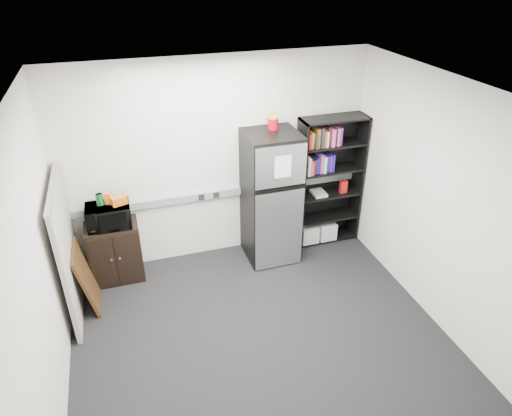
# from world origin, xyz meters

# --- Properties ---
(floor) EXTENTS (4.00, 4.00, 0.00)m
(floor) POSITION_xyz_m (0.00, 0.00, 0.00)
(floor) COLOR black
(floor) RESTS_ON ground
(wall_back) EXTENTS (4.00, 0.02, 2.70)m
(wall_back) POSITION_xyz_m (0.00, 1.75, 1.35)
(wall_back) COLOR silver
(wall_back) RESTS_ON floor
(wall_right) EXTENTS (0.02, 3.50, 2.70)m
(wall_right) POSITION_xyz_m (2.00, 0.00, 1.35)
(wall_right) COLOR silver
(wall_right) RESTS_ON floor
(wall_left) EXTENTS (0.02, 3.50, 2.70)m
(wall_left) POSITION_xyz_m (-2.00, 0.00, 1.35)
(wall_left) COLOR silver
(wall_left) RESTS_ON floor
(ceiling) EXTENTS (4.00, 3.50, 0.02)m
(ceiling) POSITION_xyz_m (0.00, 0.00, 2.70)
(ceiling) COLOR white
(ceiling) RESTS_ON wall_back
(electrical_raceway) EXTENTS (3.92, 0.05, 0.10)m
(electrical_raceway) POSITION_xyz_m (0.00, 1.72, 0.90)
(electrical_raceway) COLOR gray
(electrical_raceway) RESTS_ON wall_back
(wall_note) EXTENTS (0.14, 0.00, 0.10)m
(wall_note) POSITION_xyz_m (-0.35, 1.74, 1.55)
(wall_note) COLOR white
(wall_note) RESTS_ON wall_back
(bookshelf) EXTENTS (0.90, 0.34, 1.85)m
(bookshelf) POSITION_xyz_m (1.51, 1.57, 0.97)
(bookshelf) COLOR black
(bookshelf) RESTS_ON floor
(cubicle_partition) EXTENTS (0.06, 1.30, 1.62)m
(cubicle_partition) POSITION_xyz_m (-1.90, 1.08, 0.81)
(cubicle_partition) COLOR gray
(cubicle_partition) RESTS_ON floor
(cabinet) EXTENTS (0.64, 0.43, 0.80)m
(cabinet) POSITION_xyz_m (-1.43, 1.50, 0.40)
(cabinet) COLOR black
(cabinet) RESTS_ON floor
(microwave) EXTENTS (0.52, 0.35, 0.29)m
(microwave) POSITION_xyz_m (-1.43, 1.48, 0.94)
(microwave) COLOR black
(microwave) RESTS_ON cabinet
(snack_box_a) EXTENTS (0.07, 0.05, 0.15)m
(snack_box_a) POSITION_xyz_m (-1.50, 1.52, 1.16)
(snack_box_a) COLOR #195831
(snack_box_a) RESTS_ON microwave
(snack_box_b) EXTENTS (0.08, 0.07, 0.15)m
(snack_box_b) POSITION_xyz_m (-1.49, 1.52, 1.16)
(snack_box_b) COLOR #0B3410
(snack_box_b) RESTS_ON microwave
(snack_box_c) EXTENTS (0.08, 0.07, 0.14)m
(snack_box_c) POSITION_xyz_m (-1.40, 1.52, 1.16)
(snack_box_c) COLOR #CB6113
(snack_box_c) RESTS_ON microwave
(snack_bag) EXTENTS (0.20, 0.15, 0.10)m
(snack_bag) POSITION_xyz_m (-1.28, 1.47, 1.14)
(snack_bag) COLOR #BF5D13
(snack_bag) RESTS_ON microwave
(refrigerator) EXTENTS (0.68, 0.70, 1.79)m
(refrigerator) POSITION_xyz_m (0.62, 1.42, 0.89)
(refrigerator) COLOR black
(refrigerator) RESTS_ON floor
(coffee_can) EXTENTS (0.14, 0.14, 0.18)m
(coffee_can) POSITION_xyz_m (0.68, 1.55, 1.88)
(coffee_can) COLOR #B10816
(coffee_can) RESTS_ON refrigerator
(framed_poster) EXTENTS (0.20, 0.62, 0.79)m
(framed_poster) POSITION_xyz_m (-1.77, 1.09, 0.40)
(framed_poster) COLOR #311C0D
(framed_poster) RESTS_ON floor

